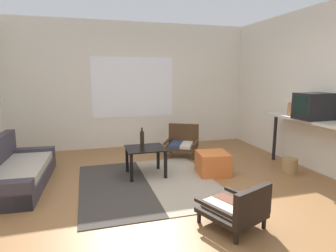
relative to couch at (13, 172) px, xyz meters
name	(u,v)px	position (x,y,z in m)	size (l,w,h in m)	color
ground_plane	(175,201)	(2.07, -1.13, -0.21)	(7.80, 7.80, 0.00)	olive
far_wall_with_window	(133,86)	(2.07, 1.93, 1.14)	(5.60, 0.13, 2.70)	silver
side_wall_right	(333,90)	(4.73, -0.83, 1.14)	(0.12, 6.60, 2.70)	silver
area_rug	(148,183)	(1.88, -0.45, -0.20)	(1.97, 2.16, 0.01)	#38332D
couch	(13,172)	(0.00, 0.00, 0.00)	(0.85, 1.82, 0.68)	#38333D
coffee_table	(146,153)	(1.92, -0.09, 0.16)	(0.61, 0.54, 0.46)	black
armchair_by_window	(182,142)	(2.86, 0.86, 0.07)	(0.80, 0.77, 0.61)	#472D19
armchair_striped_foreground	(237,208)	(2.50, -1.92, 0.01)	(0.71, 0.74, 0.50)	black
ottoman_orange	(213,163)	(2.97, -0.33, -0.03)	(0.48, 0.48, 0.36)	#D1662D
console_shelf	(307,124)	(4.43, -0.70, 0.60)	(0.44, 1.68, 0.91)	beige
crt_television	(315,106)	(4.42, -0.81, 0.90)	(0.54, 0.39, 0.41)	black
clay_vase	(294,108)	(4.43, -0.36, 0.82)	(0.20, 0.20, 0.31)	#A87047
glass_bottle	(142,139)	(1.87, -0.05, 0.38)	(0.06, 0.06, 0.32)	black
wicker_basket	(290,166)	(4.19, -0.65, -0.08)	(0.24, 0.24, 0.25)	#9E7A4C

